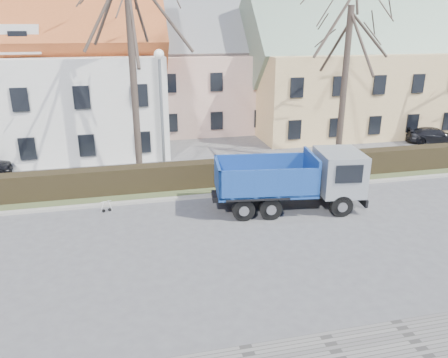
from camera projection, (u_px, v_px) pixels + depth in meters
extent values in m
plane|color=#4C4C4F|center=(203.00, 242.00, 16.99)|extent=(120.00, 120.00, 0.00)
cube|color=gray|center=(186.00, 198.00, 21.19)|extent=(80.00, 0.30, 0.12)
cube|color=#3F4B2A|center=(181.00, 186.00, 22.66)|extent=(80.00, 3.00, 0.10)
cube|color=black|center=(181.00, 177.00, 22.28)|extent=(60.00, 0.90, 1.30)
imported|color=black|center=(435.00, 136.00, 30.85)|extent=(4.06, 2.77, 1.09)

